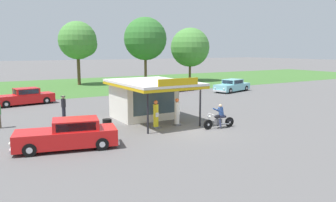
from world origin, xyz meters
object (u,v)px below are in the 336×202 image
(motorcycle_with_rider, at_px, (220,118))
(bystander_admiring_sedan, at_px, (64,106))
(parked_car_back_row_left, at_px, (137,89))
(gas_pump_nearside, at_px, (156,115))
(parked_car_back_row_centre, at_px, (232,86))
(parked_car_back_row_far_right, at_px, (179,86))
(parked_car_back_row_far_left, at_px, (25,97))
(spare_tire_stack, at_px, (107,123))
(featured_classic_sedan, at_px, (68,135))
(gas_pump_offside, at_px, (177,113))

(motorcycle_with_rider, relative_size, bystander_admiring_sedan, 1.37)
(parked_car_back_row_left, bearing_deg, gas_pump_nearside, -111.31)
(parked_car_back_row_centre, height_order, bystander_admiring_sedan, bystander_admiring_sedan)
(parked_car_back_row_far_right, xyz_separation_m, parked_car_back_row_far_left, (-17.98, -1.53, 0.05))
(bystander_admiring_sedan, height_order, spare_tire_stack, bystander_admiring_sedan)
(featured_classic_sedan, relative_size, parked_car_back_row_centre, 0.95)
(motorcycle_with_rider, distance_m, spare_tire_stack, 7.37)
(parked_car_back_row_centre, bearing_deg, bystander_admiring_sedan, -164.69)
(parked_car_back_row_centre, height_order, parked_car_back_row_far_left, parked_car_back_row_far_left)
(parked_car_back_row_left, height_order, parked_car_back_row_far_right, parked_car_back_row_left)
(spare_tire_stack, bearing_deg, featured_classic_sedan, -134.02)
(parked_car_back_row_far_left, xyz_separation_m, spare_tire_stack, (3.32, -12.55, -0.43))
(parked_car_back_row_far_left, xyz_separation_m, bystander_admiring_sedan, (1.57, -8.27, 0.22))
(parked_car_back_row_far_left, bearing_deg, motorcycle_with_rider, -60.02)
(parked_car_back_row_far_left, relative_size, bystander_admiring_sedan, 3.24)
(featured_classic_sedan, bearing_deg, spare_tire_stack, 45.98)
(parked_car_back_row_far_left, relative_size, spare_tire_stack, 9.24)
(spare_tire_stack, bearing_deg, motorcycle_with_rider, -32.54)
(gas_pump_nearside, height_order, parked_car_back_row_centre, gas_pump_nearside)
(motorcycle_with_rider, bearing_deg, parked_car_back_row_far_left, 119.98)
(spare_tire_stack, bearing_deg, parked_car_back_row_far_right, 43.85)
(gas_pump_nearside, relative_size, motorcycle_with_rider, 0.78)
(gas_pump_nearside, height_order, gas_pump_offside, gas_pump_offside)
(gas_pump_offside, height_order, spare_tire_stack, gas_pump_offside)
(gas_pump_offside, height_order, featured_classic_sedan, gas_pump_offside)
(motorcycle_with_rider, xyz_separation_m, parked_car_back_row_centre, (13.64, 14.15, 0.03))
(featured_classic_sedan, bearing_deg, parked_car_back_row_centre, 30.55)
(featured_classic_sedan, bearing_deg, bystander_admiring_sedan, 78.01)
(gas_pump_offside, relative_size, motorcycle_with_rider, 0.79)
(parked_car_back_row_left, bearing_deg, motorcycle_with_rider, -97.82)
(gas_pump_nearside, bearing_deg, parked_car_back_row_left, 68.69)
(parked_car_back_row_far_left, bearing_deg, gas_pump_offside, -62.15)
(featured_classic_sedan, xyz_separation_m, bystander_admiring_sedan, (1.66, 7.81, 0.20))
(featured_classic_sedan, xyz_separation_m, spare_tire_stack, (3.41, 3.53, -0.44))
(parked_car_back_row_left, bearing_deg, featured_classic_sedan, -125.37)
(bystander_admiring_sedan, bearing_deg, parked_car_back_row_far_left, 100.73)
(gas_pump_offside, relative_size, featured_classic_sedan, 0.34)
(parked_car_back_row_centre, xyz_separation_m, parked_car_back_row_far_left, (-23.16, 2.36, 0.01))
(motorcycle_with_rider, bearing_deg, gas_pump_nearside, 149.05)
(featured_classic_sedan, bearing_deg, gas_pump_nearside, 15.64)
(parked_car_back_row_far_left, distance_m, spare_tire_stack, 12.99)
(gas_pump_nearside, height_order, bystander_admiring_sedan, gas_pump_nearside)
(parked_car_back_row_far_right, distance_m, bystander_admiring_sedan, 19.12)
(featured_classic_sedan, distance_m, parked_car_back_row_far_left, 16.08)
(gas_pump_nearside, bearing_deg, parked_car_back_row_far_right, 52.98)
(gas_pump_nearside, relative_size, parked_car_back_row_left, 0.33)
(gas_pump_nearside, bearing_deg, featured_classic_sedan, -164.36)
(parked_car_back_row_centre, distance_m, parked_car_back_row_far_right, 6.48)
(gas_pump_offside, height_order, parked_car_back_row_far_left, gas_pump_offside)
(featured_classic_sedan, distance_m, parked_car_back_row_centre, 27.00)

